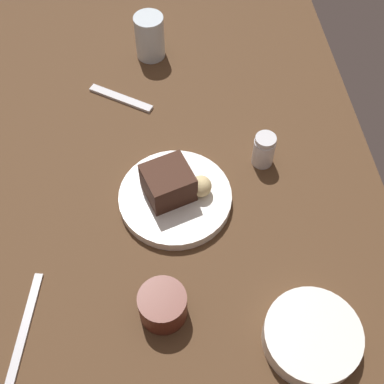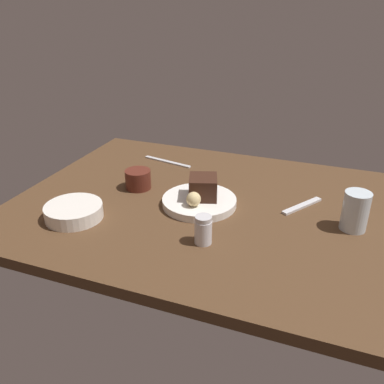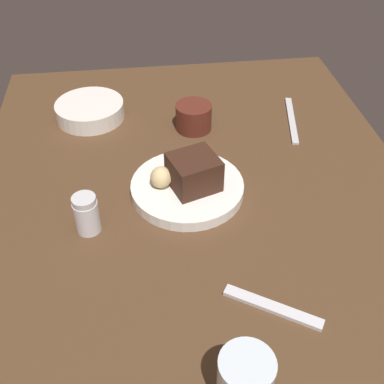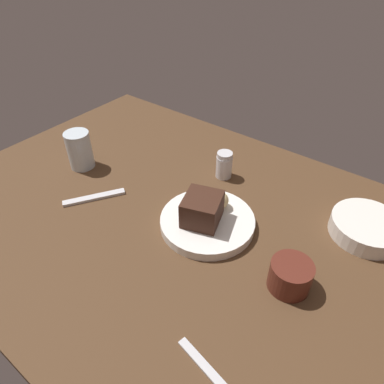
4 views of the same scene
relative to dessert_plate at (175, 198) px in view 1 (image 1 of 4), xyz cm
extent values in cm
cube|color=#4C331E|center=(6.95, 1.74, -2.57)|extent=(120.00, 84.00, 3.00)
cylinder|color=white|center=(0.00, 0.00, 0.00)|extent=(21.10, 21.10, 2.15)
cube|color=#381E14|center=(0.69, 1.14, 4.19)|extent=(9.99, 10.33, 6.23)
sphere|color=#DBC184|center=(0.04, -4.77, 3.09)|extent=(4.02, 4.02, 4.02)
cylinder|color=silver|center=(7.50, -18.00, 1.95)|extent=(4.24, 4.24, 6.05)
cylinder|color=silver|center=(7.50, -18.00, 5.57)|extent=(4.03, 4.03, 1.20)
cylinder|color=silver|center=(41.18, 1.69, 4.07)|extent=(6.61, 6.61, 10.30)
cylinder|color=white|center=(-28.95, -18.83, 0.82)|extent=(15.43, 15.43, 3.80)
cylinder|color=#562319|center=(-21.52, 4.04, 1.85)|extent=(7.91, 7.91, 5.85)
cube|color=silver|center=(27.59, 9.25, -0.72)|extent=(9.63, 13.59, 0.70)
cube|color=silver|center=(-21.73, 26.63, -0.82)|extent=(18.91, 5.08, 0.50)
camera|label=1|loc=(-52.88, 2.87, 80.87)|focal=48.31mm
camera|label=2|loc=(34.90, -97.70, 53.78)|focal=38.43mm
camera|label=3|loc=(67.40, -7.83, 57.71)|focal=44.54mm
camera|label=4|loc=(-31.54, 46.91, 53.92)|focal=32.54mm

